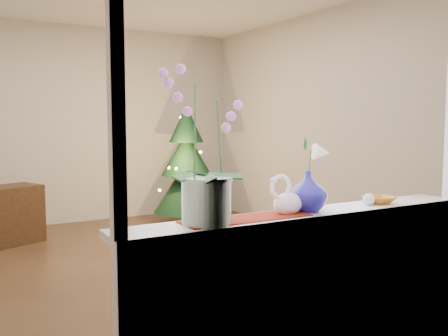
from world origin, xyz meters
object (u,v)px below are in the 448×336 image
at_px(orchid_pot, 206,146).
at_px(paperweight, 369,199).
at_px(xmas_tree, 187,166).
at_px(blue_vase, 308,188).
at_px(amber_dish, 379,200).
at_px(swan, 288,195).
at_px(side_table, 0,216).

relative_size(orchid_pot, paperweight, 10.74).
xyz_separation_m(orchid_pot, xmas_tree, (1.77, 3.91, -0.49)).
bearing_deg(blue_vase, orchid_pot, -177.88).
distance_m(blue_vase, amber_dish, 0.55).
relative_size(orchid_pot, blue_vase, 2.95).
relative_size(orchid_pot, swan, 3.15).
xyz_separation_m(xmas_tree, side_table, (-2.31, 0.07, -0.48)).
bearing_deg(blue_vase, xmas_tree, 73.83).
bearing_deg(orchid_pot, blue_vase, 2.12).
bearing_deg(side_table, orchid_pot, -105.65).
bearing_deg(xmas_tree, blue_vase, -106.17).
distance_m(orchid_pot, amber_dish, 1.24).
xyz_separation_m(blue_vase, side_table, (-1.18, 3.96, -0.71)).
relative_size(swan, paperweight, 3.41).
xyz_separation_m(swan, amber_dish, (0.69, 0.00, -0.08)).
bearing_deg(swan, paperweight, -9.53).
bearing_deg(orchid_pot, swan, 1.07).
bearing_deg(xmas_tree, paperweight, -99.99).
relative_size(swan, side_table, 0.27).
relative_size(swan, amber_dish, 1.57).
bearing_deg(orchid_pot, xmas_tree, 65.65).
distance_m(blue_vase, paperweight, 0.45).
xyz_separation_m(paperweight, side_table, (-1.62, 3.99, -0.62)).
relative_size(orchid_pot, xmas_tree, 0.47).
bearing_deg(xmas_tree, swan, -108.07).
bearing_deg(amber_dish, xmas_tree, 81.42).
distance_m(amber_dish, side_table, 4.37).
distance_m(swan, amber_dish, 0.69).
bearing_deg(paperweight, swan, 178.74).
distance_m(orchid_pot, blue_vase, 0.69).
distance_m(paperweight, amber_dish, 0.10).
height_order(paperweight, xmas_tree, xmas_tree).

